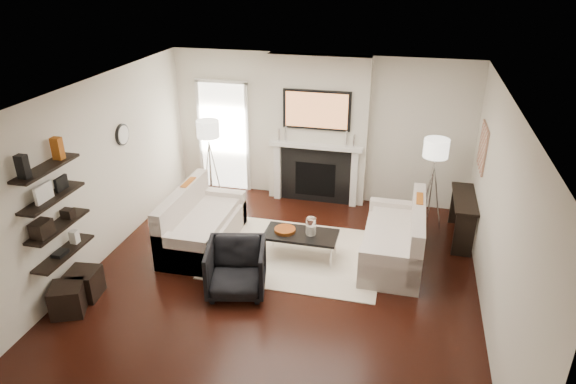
% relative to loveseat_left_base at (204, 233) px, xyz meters
% --- Properties ---
extents(room_envelope, '(6.00, 6.00, 6.00)m').
position_rel_loveseat_left_base_xyz_m(room_envelope, '(1.42, -0.74, 1.14)').
color(room_envelope, black).
rests_on(room_envelope, ground).
extents(chimney_breast, '(1.80, 0.25, 2.70)m').
position_rel_loveseat_left_base_xyz_m(chimney_breast, '(1.42, 2.13, 1.14)').
color(chimney_breast, silver).
rests_on(chimney_breast, floor).
extents(fireplace_surround, '(1.30, 0.02, 1.04)m').
position_rel_loveseat_left_base_xyz_m(fireplace_surround, '(1.42, 2.00, 0.31)').
color(fireplace_surround, black).
rests_on(fireplace_surround, floor).
extents(firebox, '(0.75, 0.02, 0.65)m').
position_rel_loveseat_left_base_xyz_m(firebox, '(1.42, 1.99, 0.24)').
color(firebox, black).
rests_on(firebox, floor).
extents(mantel_pilaster_l, '(0.12, 0.08, 1.10)m').
position_rel_loveseat_left_base_xyz_m(mantel_pilaster_l, '(0.70, 1.97, 0.34)').
color(mantel_pilaster_l, white).
rests_on(mantel_pilaster_l, floor).
extents(mantel_pilaster_r, '(0.12, 0.08, 1.10)m').
position_rel_loveseat_left_base_xyz_m(mantel_pilaster_r, '(2.14, 1.97, 0.34)').
color(mantel_pilaster_r, white).
rests_on(mantel_pilaster_r, floor).
extents(mantel_shelf, '(1.70, 0.18, 0.07)m').
position_rel_loveseat_left_base_xyz_m(mantel_shelf, '(1.42, 1.95, 0.91)').
color(mantel_shelf, white).
rests_on(mantel_shelf, chimney_breast).
extents(tv_body, '(1.20, 0.06, 0.70)m').
position_rel_loveseat_left_base_xyz_m(tv_body, '(1.42, 1.97, 1.57)').
color(tv_body, black).
rests_on(tv_body, chimney_breast).
extents(tv_screen, '(1.10, 0.00, 0.62)m').
position_rel_loveseat_left_base_xyz_m(tv_screen, '(1.42, 1.94, 1.57)').
color(tv_screen, '#BF723F').
rests_on(tv_screen, tv_body).
extents(candlestick_l_tall, '(0.04, 0.04, 0.30)m').
position_rel_loveseat_left_base_xyz_m(candlestick_l_tall, '(0.87, 1.96, 1.09)').
color(candlestick_l_tall, silver).
rests_on(candlestick_l_tall, mantel_shelf).
extents(candlestick_l_short, '(0.04, 0.04, 0.24)m').
position_rel_loveseat_left_base_xyz_m(candlestick_l_short, '(0.74, 1.96, 1.06)').
color(candlestick_l_short, silver).
rests_on(candlestick_l_short, mantel_shelf).
extents(candlestick_r_tall, '(0.04, 0.04, 0.30)m').
position_rel_loveseat_left_base_xyz_m(candlestick_r_tall, '(1.97, 1.96, 1.09)').
color(candlestick_r_tall, silver).
rests_on(candlestick_r_tall, mantel_shelf).
extents(candlestick_r_short, '(0.04, 0.04, 0.24)m').
position_rel_loveseat_left_base_xyz_m(candlestick_r_short, '(2.10, 1.96, 1.06)').
color(candlestick_r_short, silver).
rests_on(candlestick_r_short, mantel_shelf).
extents(hallway_panel, '(0.90, 0.02, 2.10)m').
position_rel_loveseat_left_base_xyz_m(hallway_panel, '(-0.43, 2.24, 0.84)').
color(hallway_panel, white).
rests_on(hallway_panel, floor).
extents(door_trim_l, '(0.06, 0.06, 2.16)m').
position_rel_loveseat_left_base_xyz_m(door_trim_l, '(-0.91, 2.22, 0.84)').
color(door_trim_l, white).
rests_on(door_trim_l, floor).
extents(door_trim_r, '(0.06, 0.06, 2.16)m').
position_rel_loveseat_left_base_xyz_m(door_trim_r, '(0.05, 2.22, 0.84)').
color(door_trim_r, white).
rests_on(door_trim_r, floor).
extents(door_trim_top, '(1.02, 0.06, 0.06)m').
position_rel_loveseat_left_base_xyz_m(door_trim_top, '(-0.43, 2.22, 1.92)').
color(door_trim_top, white).
rests_on(door_trim_top, wall_back).
extents(rug, '(2.60, 2.00, 0.01)m').
position_rel_loveseat_left_base_xyz_m(rug, '(1.51, 0.05, -0.20)').
color(rug, '#F0DEC4').
rests_on(rug, floor).
extents(loveseat_left_base, '(0.85, 1.80, 0.42)m').
position_rel_loveseat_left_base_xyz_m(loveseat_left_base, '(0.00, 0.00, 0.00)').
color(loveseat_left_base, beige).
rests_on(loveseat_left_base, floor).
extents(loveseat_left_back, '(0.18, 1.80, 0.80)m').
position_rel_loveseat_left_base_xyz_m(loveseat_left_back, '(-0.33, 0.00, 0.32)').
color(loveseat_left_back, beige).
rests_on(loveseat_left_back, floor).
extents(loveseat_left_arm_n, '(0.85, 0.18, 0.60)m').
position_rel_loveseat_left_base_xyz_m(loveseat_left_arm_n, '(0.00, -0.81, 0.09)').
color(loveseat_left_arm_n, beige).
rests_on(loveseat_left_arm_n, floor).
extents(loveseat_left_arm_s, '(0.85, 0.18, 0.60)m').
position_rel_loveseat_left_base_xyz_m(loveseat_left_arm_s, '(0.00, 0.81, 0.09)').
color(loveseat_left_arm_s, beige).
rests_on(loveseat_left_arm_s, floor).
extents(loveseat_left_cushion, '(0.63, 1.44, 0.10)m').
position_rel_loveseat_left_base_xyz_m(loveseat_left_cushion, '(0.05, -0.00, 0.26)').
color(loveseat_left_cushion, beige).
rests_on(loveseat_left_cushion, loveseat_left_base).
extents(pillow_left_orange, '(0.10, 0.42, 0.42)m').
position_rel_loveseat_left_base_xyz_m(pillow_left_orange, '(-0.33, 0.30, 0.52)').
color(pillow_left_orange, '#A85414').
rests_on(pillow_left_orange, loveseat_left_cushion).
extents(pillow_left_charcoal, '(0.10, 0.40, 0.40)m').
position_rel_loveseat_left_base_xyz_m(pillow_left_charcoal, '(-0.33, -0.30, 0.51)').
color(pillow_left_charcoal, black).
rests_on(pillow_left_charcoal, loveseat_left_cushion).
extents(loveseat_right_base, '(0.85, 1.80, 0.42)m').
position_rel_loveseat_left_base_xyz_m(loveseat_right_base, '(2.94, 0.26, 0.00)').
color(loveseat_right_base, beige).
rests_on(loveseat_right_base, floor).
extents(loveseat_right_back, '(0.18, 1.80, 0.80)m').
position_rel_loveseat_left_base_xyz_m(loveseat_right_back, '(3.28, 0.26, 0.32)').
color(loveseat_right_back, beige).
rests_on(loveseat_right_back, floor).
extents(loveseat_right_arm_n, '(0.85, 0.18, 0.60)m').
position_rel_loveseat_left_base_xyz_m(loveseat_right_arm_n, '(2.94, -0.55, 0.09)').
color(loveseat_right_arm_n, beige).
rests_on(loveseat_right_arm_n, floor).
extents(loveseat_right_arm_s, '(0.85, 0.18, 0.60)m').
position_rel_loveseat_left_base_xyz_m(loveseat_right_arm_s, '(2.94, 1.07, 0.09)').
color(loveseat_right_arm_s, beige).
rests_on(loveseat_right_arm_s, floor).
extents(loveseat_right_cushion, '(0.63, 1.44, 0.10)m').
position_rel_loveseat_left_base_xyz_m(loveseat_right_cushion, '(2.89, 0.26, 0.26)').
color(loveseat_right_cushion, beige).
rests_on(loveseat_right_cushion, loveseat_right_base).
extents(pillow_right_orange, '(0.10, 0.42, 0.42)m').
position_rel_loveseat_left_base_xyz_m(pillow_right_orange, '(3.28, 0.56, 0.52)').
color(pillow_right_orange, '#A85414').
rests_on(pillow_right_orange, loveseat_right_cushion).
extents(pillow_right_charcoal, '(0.10, 0.40, 0.40)m').
position_rel_loveseat_left_base_xyz_m(pillow_right_charcoal, '(3.28, -0.04, 0.51)').
color(pillow_right_charcoal, black).
rests_on(pillow_right_charcoal, loveseat_right_cushion).
extents(coffee_table, '(1.10, 0.55, 0.04)m').
position_rel_loveseat_left_base_xyz_m(coffee_table, '(1.59, -0.01, 0.19)').
color(coffee_table, black).
rests_on(coffee_table, floor).
extents(coffee_leg_nw, '(0.02, 0.02, 0.38)m').
position_rel_loveseat_left_base_xyz_m(coffee_leg_nw, '(1.09, -0.23, -0.02)').
color(coffee_leg_nw, silver).
rests_on(coffee_leg_nw, floor).
extents(coffee_leg_ne, '(0.02, 0.02, 0.38)m').
position_rel_loveseat_left_base_xyz_m(coffee_leg_ne, '(2.09, -0.23, -0.02)').
color(coffee_leg_ne, silver).
rests_on(coffee_leg_ne, floor).
extents(coffee_leg_sw, '(0.02, 0.02, 0.38)m').
position_rel_loveseat_left_base_xyz_m(coffee_leg_sw, '(1.09, 0.21, -0.02)').
color(coffee_leg_sw, silver).
rests_on(coffee_leg_sw, floor).
extents(coffee_leg_se, '(0.02, 0.02, 0.38)m').
position_rel_loveseat_left_base_xyz_m(coffee_leg_se, '(2.09, 0.21, -0.02)').
color(coffee_leg_se, silver).
rests_on(coffee_leg_se, floor).
extents(hurricane_glass, '(0.16, 0.16, 0.27)m').
position_rel_loveseat_left_base_xyz_m(hurricane_glass, '(1.74, -0.01, 0.35)').
color(hurricane_glass, white).
rests_on(hurricane_glass, coffee_table).
extents(hurricane_candle, '(0.11, 0.11, 0.16)m').
position_rel_loveseat_left_base_xyz_m(hurricane_candle, '(1.74, -0.01, 0.29)').
color(hurricane_candle, white).
rests_on(hurricane_candle, coffee_table).
extents(copper_bowl, '(0.32, 0.32, 0.05)m').
position_rel_loveseat_left_base_xyz_m(copper_bowl, '(1.34, -0.01, 0.24)').
color(copper_bowl, '#9D4D1A').
rests_on(copper_bowl, coffee_table).
extents(armchair, '(0.92, 0.88, 0.80)m').
position_rel_loveseat_left_base_xyz_m(armchair, '(0.92, -1.07, 0.19)').
color(armchair, black).
rests_on(armchair, floor).
extents(lamp_left_post, '(0.02, 0.02, 1.20)m').
position_rel_loveseat_left_base_xyz_m(lamp_left_post, '(-0.43, 1.47, 0.39)').
color(lamp_left_post, silver).
rests_on(lamp_left_post, floor).
extents(lamp_left_shade, '(0.40, 0.40, 0.30)m').
position_rel_loveseat_left_base_xyz_m(lamp_left_shade, '(-0.43, 1.47, 1.24)').
color(lamp_left_shade, white).
rests_on(lamp_left_shade, lamp_left_post).
extents(lamp_left_leg_a, '(0.25, 0.02, 1.23)m').
position_rel_loveseat_left_base_xyz_m(lamp_left_leg_a, '(-0.32, 1.47, 0.39)').
color(lamp_left_leg_a, silver).
rests_on(lamp_left_leg_a, floor).
extents(lamp_left_leg_b, '(0.14, 0.22, 1.23)m').
position_rel_loveseat_left_base_xyz_m(lamp_left_leg_b, '(-0.49, 1.57, 0.39)').
color(lamp_left_leg_b, silver).
rests_on(lamp_left_leg_b, floor).
extents(lamp_left_leg_c, '(0.14, 0.22, 1.23)m').
position_rel_loveseat_left_base_xyz_m(lamp_left_leg_c, '(-0.49, 1.38, 0.39)').
color(lamp_left_leg_c, silver).
rests_on(lamp_left_leg_c, floor).
extents(lamp_right_post, '(0.02, 0.02, 1.20)m').
position_rel_loveseat_left_base_xyz_m(lamp_right_post, '(3.47, 1.40, 0.39)').
color(lamp_right_post, silver).
rests_on(lamp_right_post, floor).
extents(lamp_right_shade, '(0.40, 0.40, 0.30)m').
position_rel_loveseat_left_base_xyz_m(lamp_right_shade, '(3.47, 1.40, 1.24)').
color(lamp_right_shade, white).
rests_on(lamp_right_shade, lamp_right_post).
extents(lamp_right_leg_a, '(0.25, 0.02, 1.23)m').
position_rel_loveseat_left_base_xyz_m(lamp_right_leg_a, '(3.58, 1.40, 0.39)').
color(lamp_right_leg_a, silver).
rests_on(lamp_right_leg_a, floor).
extents(lamp_right_leg_b, '(0.14, 0.22, 1.23)m').
position_rel_loveseat_left_base_xyz_m(lamp_right_leg_b, '(3.41, 1.50, 0.39)').
color(lamp_right_leg_b, silver).
rests_on(lamp_right_leg_b, floor).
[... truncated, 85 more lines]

